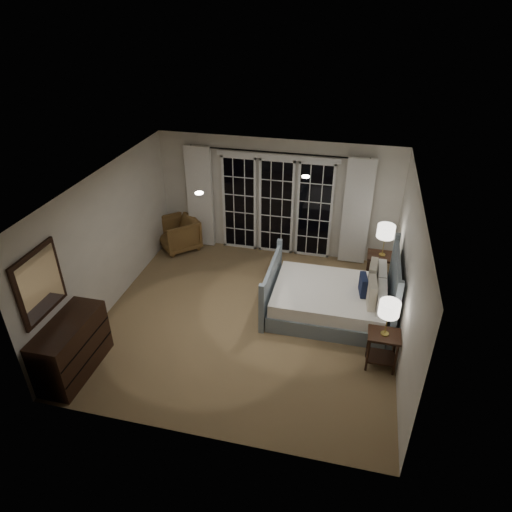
% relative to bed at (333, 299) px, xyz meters
% --- Properties ---
extents(floor, '(5.00, 5.00, 0.00)m').
position_rel_bed_xyz_m(floor, '(-1.42, -0.48, -0.32)').
color(floor, brown).
rests_on(floor, ground).
extents(ceiling, '(5.00, 5.00, 0.00)m').
position_rel_bed_xyz_m(ceiling, '(-1.42, -0.48, 2.18)').
color(ceiling, white).
rests_on(ceiling, wall_back).
extents(wall_left, '(0.02, 5.00, 2.50)m').
position_rel_bed_xyz_m(wall_left, '(-3.92, -0.48, 0.93)').
color(wall_left, beige).
rests_on(wall_left, floor).
extents(wall_right, '(0.02, 5.00, 2.50)m').
position_rel_bed_xyz_m(wall_right, '(1.08, -0.48, 0.93)').
color(wall_right, beige).
rests_on(wall_right, floor).
extents(wall_back, '(5.00, 0.02, 2.50)m').
position_rel_bed_xyz_m(wall_back, '(-1.42, 2.02, 0.93)').
color(wall_back, beige).
rests_on(wall_back, floor).
extents(wall_front, '(5.00, 0.02, 2.50)m').
position_rel_bed_xyz_m(wall_front, '(-1.42, -2.98, 0.93)').
color(wall_front, beige).
rests_on(wall_front, floor).
extents(french_doors, '(2.50, 0.04, 2.20)m').
position_rel_bed_xyz_m(french_doors, '(-1.42, 1.97, 0.77)').
color(french_doors, black).
rests_on(french_doors, wall_back).
extents(curtain_rod, '(3.50, 0.03, 0.03)m').
position_rel_bed_xyz_m(curtain_rod, '(-1.42, 1.92, 1.93)').
color(curtain_rod, black).
rests_on(curtain_rod, wall_back).
extents(curtain_left, '(0.55, 0.10, 2.25)m').
position_rel_bed_xyz_m(curtain_left, '(-3.07, 1.90, 0.83)').
color(curtain_left, white).
rests_on(curtain_left, curtain_rod).
extents(curtain_right, '(0.55, 0.10, 2.25)m').
position_rel_bed_xyz_m(curtain_right, '(0.23, 1.90, 0.83)').
color(curtain_right, white).
rests_on(curtain_right, curtain_rod).
extents(downlight_a, '(0.12, 0.12, 0.01)m').
position_rel_bed_xyz_m(downlight_a, '(-0.62, 0.12, 2.17)').
color(downlight_a, white).
rests_on(downlight_a, ceiling).
extents(downlight_b, '(0.12, 0.12, 0.01)m').
position_rel_bed_xyz_m(downlight_b, '(-2.02, -0.88, 2.17)').
color(downlight_b, white).
rests_on(downlight_b, ceiling).
extents(bed, '(2.15, 1.53, 1.25)m').
position_rel_bed_xyz_m(bed, '(0.00, 0.00, 0.00)').
color(bed, gray).
rests_on(bed, floor).
extents(nightstand_left, '(0.48, 0.38, 0.62)m').
position_rel_bed_xyz_m(nightstand_left, '(0.83, -1.13, 0.09)').
color(nightstand_left, black).
rests_on(nightstand_left, floor).
extents(nightstand_right, '(0.53, 0.43, 0.69)m').
position_rel_bed_xyz_m(nightstand_right, '(0.79, 1.10, 0.14)').
color(nightstand_right, black).
rests_on(nightstand_right, floor).
extents(lamp_left, '(0.30, 0.30, 0.58)m').
position_rel_bed_xyz_m(lamp_left, '(0.83, -1.13, 0.77)').
color(lamp_left, '#B69F48').
rests_on(lamp_left, nightstand_left).
extents(lamp_right, '(0.32, 0.32, 0.63)m').
position_rel_bed_xyz_m(lamp_right, '(0.79, 1.10, 0.87)').
color(lamp_right, '#B69F48').
rests_on(lamp_right, nightstand_right).
extents(armchair, '(1.10, 1.10, 0.72)m').
position_rel_bed_xyz_m(armchair, '(-3.52, 1.62, 0.04)').
color(armchair, brown).
rests_on(armchair, floor).
extents(dresser, '(0.54, 1.27, 0.90)m').
position_rel_bed_xyz_m(dresser, '(-3.65, -2.28, 0.13)').
color(dresser, black).
rests_on(dresser, floor).
extents(mirror, '(0.05, 0.85, 1.00)m').
position_rel_bed_xyz_m(mirror, '(-3.88, -2.28, 1.23)').
color(mirror, black).
rests_on(mirror, wall_left).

